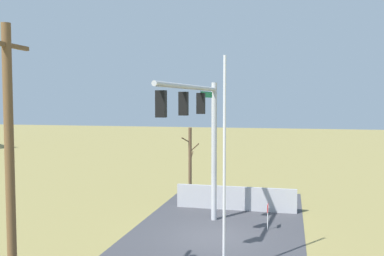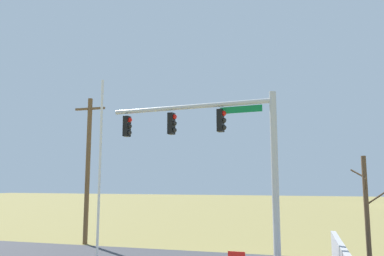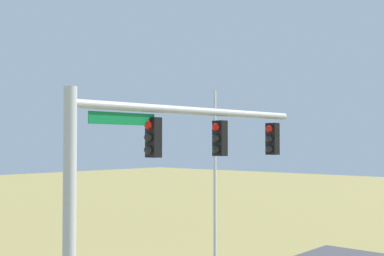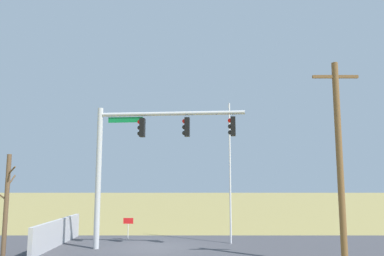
{
  "view_description": "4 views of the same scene",
  "coord_description": "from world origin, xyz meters",
  "px_view_note": "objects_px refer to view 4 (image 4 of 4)",
  "views": [
    {
      "loc": [
        -18.18,
        -3.3,
        6.08
      ],
      "look_at": [
        -0.61,
        0.86,
        4.95
      ],
      "focal_mm": 39.11,
      "sensor_mm": 36.0,
      "label": 1
    },
    {
      "loc": [
        3.77,
        -14.87,
        3.47
      ],
      "look_at": [
        -0.68,
        0.49,
        5.71
      ],
      "focal_mm": 35.51,
      "sensor_mm": 36.0,
      "label": 2
    },
    {
      "loc": [
        8.81,
        9.23,
        5.85
      ],
      "look_at": [
        -0.56,
        1.0,
        6.26
      ],
      "focal_mm": 46.36,
      "sensor_mm": 36.0,
      "label": 3
    },
    {
      "loc": [
        -2.02,
        19.75,
        3.39
      ],
      "look_at": [
        -2.02,
        1.54,
        5.88
      ],
      "focal_mm": 35.37,
      "sensor_mm": 36.0,
      "label": 4
    }
  ],
  "objects_px": {
    "signal_mast": "(142,146)",
    "open_sign": "(128,224)",
    "utility_pole": "(339,157)",
    "flagpole": "(230,172)",
    "bare_tree": "(6,204)"
  },
  "relations": [
    {
      "from": "signal_mast",
      "to": "open_sign",
      "type": "xyz_separation_m",
      "value": [
        1.09,
        -3.01,
        -4.15
      ]
    },
    {
      "from": "open_sign",
      "to": "utility_pole",
      "type": "bearing_deg",
      "value": 145.22
    },
    {
      "from": "signal_mast",
      "to": "open_sign",
      "type": "bearing_deg",
      "value": -70.19
    },
    {
      "from": "signal_mast",
      "to": "utility_pole",
      "type": "xyz_separation_m",
      "value": [
        -8.55,
        3.68,
        -0.76
      ]
    },
    {
      "from": "flagpole",
      "to": "utility_pole",
      "type": "distance_m",
      "value": 6.76
    },
    {
      "from": "utility_pole",
      "to": "bare_tree",
      "type": "height_order",
      "value": "utility_pole"
    },
    {
      "from": "open_sign",
      "to": "flagpole",
      "type": "bearing_deg",
      "value": 168.16
    },
    {
      "from": "signal_mast",
      "to": "bare_tree",
      "type": "bearing_deg",
      "value": 18.29
    },
    {
      "from": "bare_tree",
      "to": "open_sign",
      "type": "height_order",
      "value": "bare_tree"
    },
    {
      "from": "flagpole",
      "to": "utility_pole",
      "type": "height_order",
      "value": "utility_pole"
    },
    {
      "from": "flagpole",
      "to": "open_sign",
      "type": "distance_m",
      "value": 6.54
    },
    {
      "from": "utility_pole",
      "to": "open_sign",
      "type": "bearing_deg",
      "value": -34.78
    },
    {
      "from": "flagpole",
      "to": "bare_tree",
      "type": "xyz_separation_m",
      "value": [
        10.38,
        3.71,
        -1.5
      ]
    },
    {
      "from": "open_sign",
      "to": "bare_tree",
      "type": "bearing_deg",
      "value": 46.54
    },
    {
      "from": "flagpole",
      "to": "bare_tree",
      "type": "bearing_deg",
      "value": 19.68
    }
  ]
}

